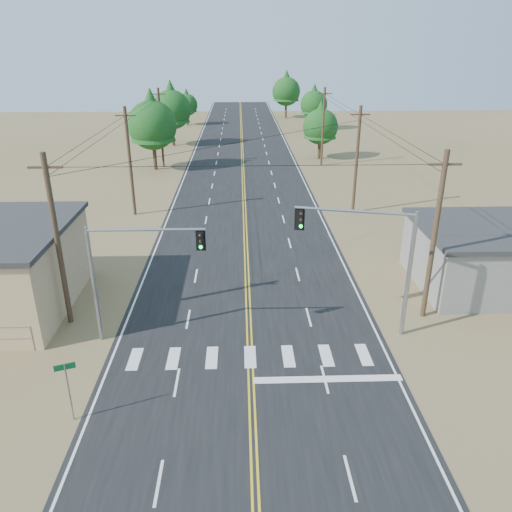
{
  "coord_description": "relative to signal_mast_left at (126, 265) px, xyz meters",
  "views": [
    {
      "loc": [
        -0.42,
        -13.88,
        15.14
      ],
      "look_at": [
        0.48,
        13.27,
        3.5
      ],
      "focal_mm": 35.0,
      "sensor_mm": 36.0,
      "label": 1
    }
  ],
  "objects": [
    {
      "name": "utility_pole_right_near",
      "position": [
        16.91,
        2.02,
        0.59
      ],
      "size": [
        1.8,
        0.3,
        10.0
      ],
      "color": "#4C3826",
      "rests_on": "ground"
    },
    {
      "name": "utility_pole_right_far",
      "position": [
        16.91,
        42.02,
        0.59
      ],
      "size": [
        1.8,
        0.3,
        10.0
      ],
      "color": "#4C3826",
      "rests_on": "ground"
    },
    {
      "name": "tree_right_near",
      "position": [
        17.25,
        46.25,
        0.42
      ],
      "size": [
        4.85,
        4.85,
        8.08
      ],
      "color": "#3F2D1E",
      "rests_on": "ground"
    },
    {
      "name": "tree_left_far",
      "position": [
        -4.28,
        78.61,
        -0.22
      ],
      "size": [
        4.23,
        4.23,
        7.05
      ],
      "color": "#3F2D1E",
      "rests_on": "ground"
    },
    {
      "name": "utility_pole_left_near",
      "position": [
        -4.09,
        2.02,
        0.59
      ],
      "size": [
        1.8,
        0.3,
        10.0
      ],
      "color": "#4C3826",
      "rests_on": "ground"
    },
    {
      "name": "road",
      "position": [
        6.41,
        20.02,
        -4.51
      ],
      "size": [
        15.0,
        200.0,
        0.02
      ],
      "primitive_type": "cube",
      "color": "black",
      "rests_on": "ground"
    },
    {
      "name": "ground",
      "position": [
        6.41,
        -9.98,
        -4.52
      ],
      "size": [
        220.0,
        220.0,
        0.0
      ],
      "primitive_type": "plane",
      "color": "olive",
      "rests_on": "ground"
    },
    {
      "name": "street_sign",
      "position": [
        -1.39,
        -6.4,
        -2.58
      ],
      "size": [
        0.82,
        0.32,
        2.9
      ],
      "rotation": [
        0.0,
        0.0,
        0.34
      ],
      "color": "gray",
      "rests_on": "ground"
    },
    {
      "name": "utility_pole_right_mid",
      "position": [
        16.91,
        22.02,
        0.59
      ],
      "size": [
        1.8,
        0.3,
        10.0
      ],
      "color": "#4C3826",
      "rests_on": "ground"
    },
    {
      "name": "utility_pole_left_far",
      "position": [
        -4.09,
        42.02,
        0.59
      ],
      "size": [
        1.8,
        0.3,
        10.0
      ],
      "color": "#4C3826",
      "rests_on": "ground"
    },
    {
      "name": "utility_pole_left_mid",
      "position": [
        -4.09,
        22.02,
        0.59
      ],
      "size": [
        1.8,
        0.3,
        10.0
      ],
      "color": "#4C3826",
      "rests_on": "ground"
    },
    {
      "name": "tree_left_mid",
      "position": [
        -4.52,
        56.93,
        1.62
      ],
      "size": [
        6.03,
        6.03,
        10.05
      ],
      "color": "#3F2D1E",
      "rests_on": "ground"
    },
    {
      "name": "tree_right_far",
      "position": [
        16.24,
        88.31,
        1.58
      ],
      "size": [
        5.99,
        5.99,
        9.98
      ],
      "color": "#3F2D1E",
      "rests_on": "ground"
    },
    {
      "name": "tree_right_mid",
      "position": [
        19.96,
        72.08,
        0.58
      ],
      "size": [
        5.01,
        5.01,
        8.34
      ],
      "color": "#3F2D1E",
      "rests_on": "ground"
    },
    {
      "name": "signal_mast_right",
      "position": [
        13.2,
        0.47,
        0.41
      ],
      "size": [
        6.22,
        1.76,
        7.25
      ],
      "rotation": [
        0.0,
        0.0,
        -0.25
      ],
      "color": "gray",
      "rests_on": "ground"
    },
    {
      "name": "tree_left_near",
      "position": [
        -4.92,
        40.53,
        1.7
      ],
      "size": [
        6.11,
        6.11,
        10.18
      ],
      "color": "#3F2D1E",
      "rests_on": "ground"
    },
    {
      "name": "signal_mast_left",
      "position": [
        0.0,
        0.0,
        0.0
      ],
      "size": [
        6.12,
        0.42,
        6.62
      ],
      "rotation": [
        0.0,
        0.0,
        -0.01
      ],
      "color": "gray",
      "rests_on": "ground"
    }
  ]
}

